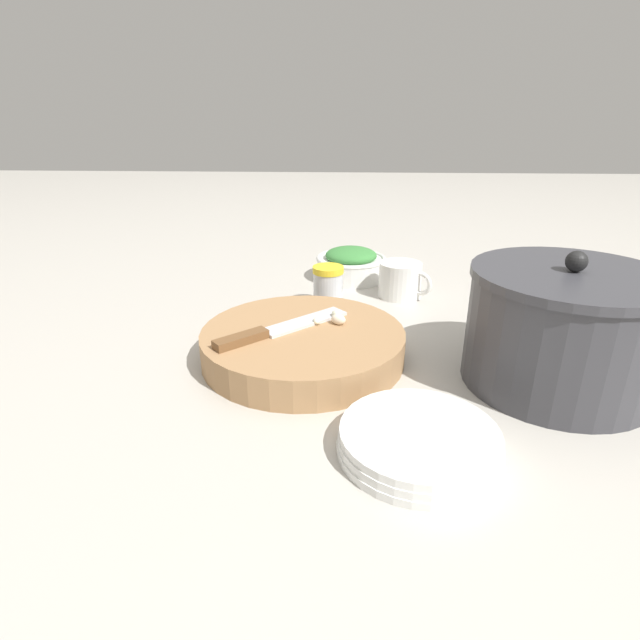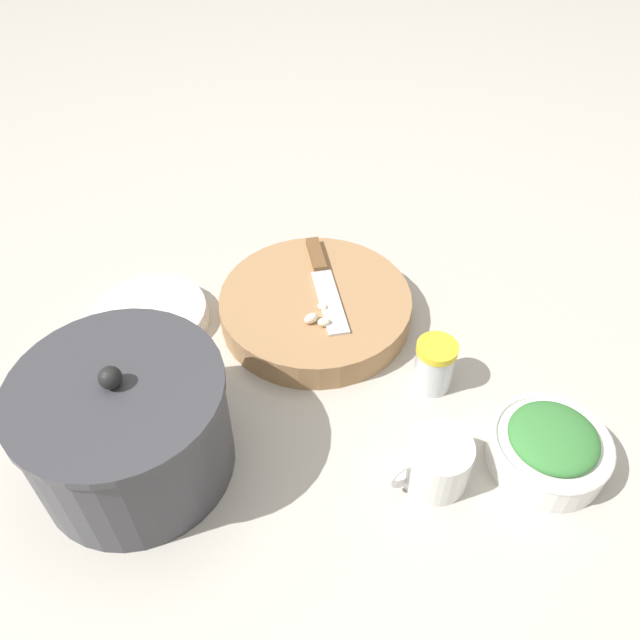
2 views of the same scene
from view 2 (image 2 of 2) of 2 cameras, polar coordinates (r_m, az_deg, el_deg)
name	(u,v)px [view 2 (image 2 of 2)]	position (r m, az deg, el deg)	size (l,w,h in m)	color
ground_plane	(346,367)	(0.98, 2.40, -4.35)	(5.00, 5.00, 0.00)	#B2ADA3
cutting_board	(315,307)	(1.04, -0.42, 1.19)	(0.32, 0.32, 0.05)	#9E754C
chef_knife	(323,278)	(1.05, 0.27, 3.87)	(0.18, 0.19, 0.01)	brown
garlic_cloves	(317,317)	(0.97, -0.23, 0.24)	(0.04, 0.05, 0.02)	#F1ECCB
herb_bowl	(550,446)	(0.90, 20.25, -10.79)	(0.16, 0.16, 0.07)	silver
spice_jar	(434,365)	(0.94, 10.40, -4.07)	(0.06, 0.06, 0.08)	silver
coffee_mug	(436,462)	(0.84, 10.53, -12.69)	(0.09, 0.11, 0.07)	silver
plate_stack	(152,316)	(1.07, -15.13, 0.38)	(0.19, 0.19, 0.03)	silver
stock_pot	(128,427)	(0.84, -17.14, -9.30)	(0.26, 0.26, 0.19)	#38383D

